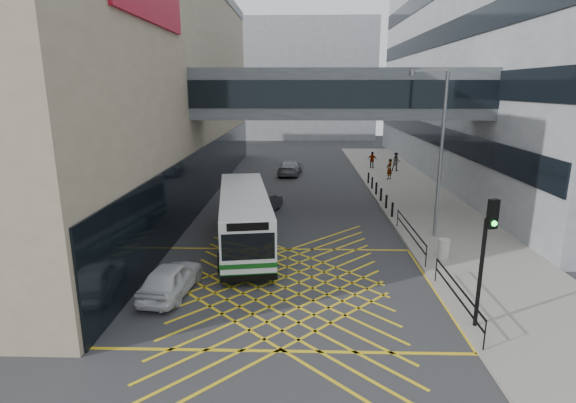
# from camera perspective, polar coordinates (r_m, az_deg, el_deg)

# --- Properties ---
(ground) EXTENTS (120.00, 120.00, 0.00)m
(ground) POSITION_cam_1_polar(r_m,az_deg,el_deg) (18.49, -0.34, -10.92)
(ground) COLOR #333335
(building_whsmith) EXTENTS (24.17, 42.00, 16.00)m
(building_whsmith) POSITION_cam_1_polar(r_m,az_deg,el_deg) (37.61, -28.76, 12.75)
(building_whsmith) COLOR gray
(building_whsmith) RESTS_ON ground
(building_right) EXTENTS (24.09, 44.00, 20.00)m
(building_right) POSITION_cam_1_polar(r_m,az_deg,el_deg) (47.03, 32.61, 14.70)
(building_right) COLOR gray
(building_right) RESTS_ON ground
(building_far) EXTENTS (28.00, 16.00, 18.00)m
(building_far) POSITION_cam_1_polar(r_m,az_deg,el_deg) (76.78, -0.38, 15.09)
(building_far) COLOR gray
(building_far) RESTS_ON ground
(skybridge) EXTENTS (20.00, 4.10, 3.00)m
(skybridge) POSITION_cam_1_polar(r_m,az_deg,el_deg) (28.83, 6.58, 13.43)
(skybridge) COLOR #51565B
(skybridge) RESTS_ON ground
(pavement) EXTENTS (6.00, 54.00, 0.16)m
(pavement) POSITION_cam_1_polar(r_m,az_deg,el_deg) (33.74, 15.99, 0.34)
(pavement) COLOR gray
(pavement) RESTS_ON ground
(box_junction) EXTENTS (12.00, 9.00, 0.01)m
(box_junction) POSITION_cam_1_polar(r_m,az_deg,el_deg) (18.49, -0.34, -10.91)
(box_junction) COLOR gold
(box_junction) RESTS_ON ground
(bus) EXTENTS (3.87, 10.38, 2.84)m
(bus) POSITION_cam_1_polar(r_m,az_deg,el_deg) (22.80, -5.60, -1.97)
(bus) COLOR silver
(bus) RESTS_ON ground
(car_white) EXTENTS (2.17, 4.28, 1.31)m
(car_white) POSITION_cam_1_polar(r_m,az_deg,el_deg) (18.32, -14.65, -9.42)
(car_white) COLOR silver
(car_white) RESTS_ON ground
(car_dark) EXTENTS (2.51, 4.33, 1.28)m
(car_dark) POSITION_cam_1_polar(r_m,az_deg,el_deg) (28.92, -2.97, -0.24)
(car_dark) COLOR black
(car_dark) RESTS_ON ground
(car_silver) EXTENTS (2.53, 4.88, 1.45)m
(car_silver) POSITION_cam_1_polar(r_m,az_deg,el_deg) (41.81, 0.28, 4.41)
(car_silver) COLOR gray
(car_silver) RESTS_ON ground
(traffic_light) EXTENTS (0.35, 0.53, 4.40)m
(traffic_light) POSITION_cam_1_polar(r_m,az_deg,el_deg) (15.57, 23.89, -5.14)
(traffic_light) COLOR black
(traffic_light) RESTS_ON pavement
(street_lamp) EXTENTS (1.90, 0.90, 8.59)m
(street_lamp) POSITION_cam_1_polar(r_m,az_deg,el_deg) (24.33, 18.49, 6.88)
(street_lamp) COLOR slate
(street_lamp) RESTS_ON pavement
(litter_bin) EXTENTS (0.53, 0.53, 0.91)m
(litter_bin) POSITION_cam_1_polar(r_m,az_deg,el_deg) (22.16, 19.15, -5.67)
(litter_bin) COLOR #ADA89E
(litter_bin) RESTS_ON pavement
(kerb_railings) EXTENTS (0.05, 12.54, 1.00)m
(kerb_railings) POSITION_cam_1_polar(r_m,az_deg,el_deg) (20.55, 17.34, -6.30)
(kerb_railings) COLOR black
(kerb_railings) RESTS_ON pavement
(bollards) EXTENTS (0.14, 10.14, 0.90)m
(bollards) POSITION_cam_1_polar(r_m,az_deg,el_deg) (33.04, 11.43, 1.27)
(bollards) COLOR black
(bollards) RESTS_ON pavement
(pedestrian_a) EXTENTS (0.85, 0.85, 1.77)m
(pedestrian_a) POSITION_cam_1_polar(r_m,az_deg,el_deg) (39.84, 12.75, 4.03)
(pedestrian_a) COLOR gray
(pedestrian_a) RESTS_ON pavement
(pedestrian_b) EXTENTS (0.88, 0.54, 1.77)m
(pedestrian_b) POSITION_cam_1_polar(r_m,az_deg,el_deg) (43.86, 13.58, 4.90)
(pedestrian_b) COLOR gray
(pedestrian_b) RESTS_ON pavement
(pedestrian_c) EXTENTS (1.06, 0.79, 1.61)m
(pedestrian_c) POSITION_cam_1_polar(r_m,az_deg,el_deg) (45.14, 10.65, 5.21)
(pedestrian_c) COLOR gray
(pedestrian_c) RESTS_ON pavement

